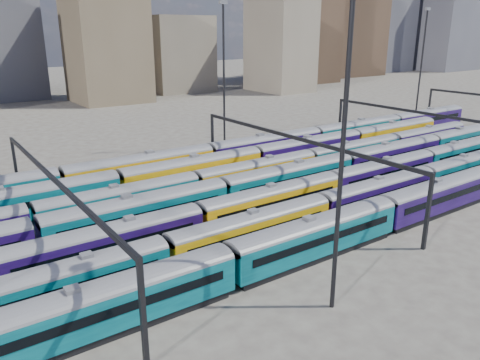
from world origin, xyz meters
TOP-DOWN VIEW (x-y plane):
  - ground at (0.00, 0.00)m, footprint 500.00×500.00m
  - rake_0 at (20.09, -15.00)m, footprint 100.43×2.94m
  - rake_1 at (5.52, -10.00)m, footprint 113.55×2.77m
  - rake_2 at (-7.28, -5.00)m, footprint 117.25×2.86m
  - rake_3 at (-11.65, 0.00)m, footprint 146.96×3.07m
  - rake_4 at (7.95, 5.00)m, footprint 97.66×2.86m
  - rake_5 at (-10.14, 10.00)m, footprint 129.03×3.15m
  - rake_6 at (-4.77, 15.00)m, footprint 154.95×3.24m
  - gantry_1 at (-20.00, 0.00)m, footprint 0.35×40.35m
  - gantry_2 at (10.00, 0.00)m, footprint 0.35×40.35m
  - gantry_3 at (40.00, 0.00)m, footprint 0.35×40.35m
  - mast_2 at (-5.00, -22.00)m, footprint 1.40×0.50m
  - mast_3 at (15.00, 24.00)m, footprint 1.40×0.50m
  - mast_5 at (65.00, 20.00)m, footprint 1.40×0.50m
  - skyline at (104.75, 105.73)m, footprint 399.22×60.48m

SIDE VIEW (x-z plane):
  - ground at x=0.00m, z-range 0.00..0.00m
  - rake_1 at x=5.52m, z-range 0.12..4.77m
  - rake_2 at x=-7.28m, z-range 0.12..4.93m
  - rake_4 at x=7.95m, z-range 0.12..4.93m
  - rake_0 at x=20.09m, z-range 0.12..5.07m
  - rake_3 at x=-11.65m, z-range 0.13..5.30m
  - rake_5 at x=-10.14m, z-range 0.13..5.44m
  - rake_6 at x=-4.77m, z-range 0.14..5.60m
  - gantry_1 at x=-20.00m, z-range 2.78..10.80m
  - gantry_2 at x=10.00m, z-range 2.78..10.80m
  - gantry_3 at x=40.00m, z-range 2.78..10.80m
  - mast_2 at x=-5.00m, z-range 1.17..26.77m
  - mast_3 at x=15.00m, z-range 1.17..26.77m
  - mast_5 at x=65.00m, z-range 1.17..26.77m
  - skyline at x=104.75m, z-range -4.18..45.85m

